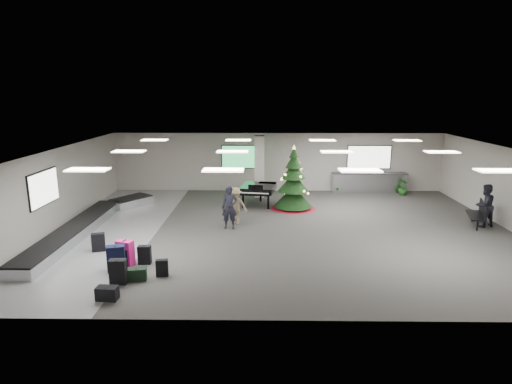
{
  "coord_description": "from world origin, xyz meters",
  "views": [
    {
      "loc": [
        -0.86,
        -16.32,
        5.36
      ],
      "look_at": [
        -1.11,
        1.0,
        1.31
      ],
      "focal_mm": 30.0,
      "sensor_mm": 36.0,
      "label": 1
    }
  ],
  "objects_px": {
    "grand_piano": "(258,189)",
    "pink_suitcase": "(125,253)",
    "traveler_bench": "(485,206)",
    "bench": "(479,213)",
    "traveler_b": "(236,206)",
    "baggage_carousel": "(88,224)",
    "traveler_a": "(230,208)",
    "service_counter": "(369,182)",
    "potted_plant_left": "(338,186)",
    "potted_plant_right": "(403,187)",
    "christmas_tree": "(293,187)"
  },
  "relations": [
    {
      "from": "traveler_bench",
      "to": "potted_plant_left",
      "type": "height_order",
      "value": "traveler_bench"
    },
    {
      "from": "baggage_carousel",
      "to": "pink_suitcase",
      "type": "xyz_separation_m",
      "value": [
        2.66,
        -3.58,
        0.19
      ]
    },
    {
      "from": "baggage_carousel",
      "to": "traveler_a",
      "type": "relative_size",
      "value": 5.58
    },
    {
      "from": "traveler_b",
      "to": "potted_plant_left",
      "type": "distance_m",
      "value": 7.75
    },
    {
      "from": "grand_piano",
      "to": "traveler_a",
      "type": "height_order",
      "value": "traveler_a"
    },
    {
      "from": "bench",
      "to": "traveler_a",
      "type": "bearing_deg",
      "value": -159.82
    },
    {
      "from": "christmas_tree",
      "to": "grand_piano",
      "type": "xyz_separation_m",
      "value": [
        -1.66,
        0.63,
        -0.22
      ]
    },
    {
      "from": "service_counter",
      "to": "pink_suitcase",
      "type": "relative_size",
      "value": 4.85
    },
    {
      "from": "baggage_carousel",
      "to": "service_counter",
      "type": "xyz_separation_m",
      "value": [
        12.84,
        6.73,
        0.33
      ]
    },
    {
      "from": "baggage_carousel",
      "to": "bench",
      "type": "distance_m",
      "value": 15.84
    },
    {
      "from": "service_counter",
      "to": "traveler_b",
      "type": "distance_m",
      "value": 9.1
    },
    {
      "from": "traveler_bench",
      "to": "potted_plant_right",
      "type": "bearing_deg",
      "value": -91.79
    },
    {
      "from": "pink_suitcase",
      "to": "bench",
      "type": "relative_size",
      "value": 0.49
    },
    {
      "from": "pink_suitcase",
      "to": "traveler_b",
      "type": "distance_m",
      "value": 5.51
    },
    {
      "from": "bench",
      "to": "potted_plant_left",
      "type": "relative_size",
      "value": 2.38
    },
    {
      "from": "grand_piano",
      "to": "traveler_b",
      "type": "relative_size",
      "value": 1.42
    },
    {
      "from": "baggage_carousel",
      "to": "traveler_b",
      "type": "bearing_deg",
      "value": 8.37
    },
    {
      "from": "service_counter",
      "to": "potted_plant_left",
      "type": "height_order",
      "value": "service_counter"
    },
    {
      "from": "traveler_bench",
      "to": "bench",
      "type": "bearing_deg",
      "value": -26.2
    },
    {
      "from": "traveler_bench",
      "to": "potted_plant_left",
      "type": "xyz_separation_m",
      "value": [
        -4.91,
        5.95,
        -0.53
      ]
    },
    {
      "from": "service_counter",
      "to": "potted_plant_right",
      "type": "xyz_separation_m",
      "value": [
        1.67,
        -0.64,
        -0.12
      ]
    },
    {
      "from": "bench",
      "to": "traveler_bench",
      "type": "xyz_separation_m",
      "value": [
        0.19,
        -0.03,
        0.31
      ]
    },
    {
      "from": "service_counter",
      "to": "bench",
      "type": "relative_size",
      "value": 2.37
    },
    {
      "from": "grand_piano",
      "to": "pink_suitcase",
      "type": "bearing_deg",
      "value": -109.53
    },
    {
      "from": "traveler_a",
      "to": "potted_plant_left",
      "type": "xyz_separation_m",
      "value": [
        5.43,
        6.35,
        -0.51
      ]
    },
    {
      "from": "traveler_bench",
      "to": "potted_plant_left",
      "type": "relative_size",
      "value": 2.47
    },
    {
      "from": "pink_suitcase",
      "to": "potted_plant_left",
      "type": "xyz_separation_m",
      "value": [
        8.46,
        10.16,
        -0.05
      ]
    },
    {
      "from": "pink_suitcase",
      "to": "traveler_b",
      "type": "relative_size",
      "value": 0.54
    },
    {
      "from": "grand_piano",
      "to": "traveler_b",
      "type": "height_order",
      "value": "traveler_b"
    },
    {
      "from": "traveler_a",
      "to": "traveler_bench",
      "type": "xyz_separation_m",
      "value": [
        10.34,
        0.4,
        0.01
      ]
    },
    {
      "from": "service_counter",
      "to": "traveler_a",
      "type": "height_order",
      "value": "traveler_a"
    },
    {
      "from": "pink_suitcase",
      "to": "grand_piano",
      "type": "bearing_deg",
      "value": 80.41
    },
    {
      "from": "grand_piano",
      "to": "bench",
      "type": "relative_size",
      "value": 1.29
    },
    {
      "from": "pink_suitcase",
      "to": "christmas_tree",
      "type": "xyz_separation_m",
      "value": [
        5.79,
        6.88,
        0.63
      ]
    },
    {
      "from": "pink_suitcase",
      "to": "potted_plant_left",
      "type": "bearing_deg",
      "value": 69.43
    },
    {
      "from": "potted_plant_right",
      "to": "bench",
      "type": "bearing_deg",
      "value": -76.39
    },
    {
      "from": "traveler_b",
      "to": "traveler_bench",
      "type": "relative_size",
      "value": 0.88
    },
    {
      "from": "baggage_carousel",
      "to": "traveler_b",
      "type": "height_order",
      "value": "traveler_b"
    },
    {
      "from": "pink_suitcase",
      "to": "traveler_b",
      "type": "xyz_separation_m",
      "value": [
        3.23,
        4.45,
        0.37
      ]
    },
    {
      "from": "christmas_tree",
      "to": "potted_plant_right",
      "type": "height_order",
      "value": "christmas_tree"
    },
    {
      "from": "pink_suitcase",
      "to": "service_counter",
      "type": "bearing_deg",
      "value": 64.58
    },
    {
      "from": "baggage_carousel",
      "to": "potted_plant_left",
      "type": "bearing_deg",
      "value": 30.62
    },
    {
      "from": "service_counter",
      "to": "bench",
      "type": "height_order",
      "value": "service_counter"
    },
    {
      "from": "baggage_carousel",
      "to": "grand_piano",
      "type": "xyz_separation_m",
      "value": [
        6.78,
        3.93,
        0.6
      ]
    },
    {
      "from": "service_counter",
      "to": "traveler_b",
      "type": "relative_size",
      "value": 2.61
    },
    {
      "from": "christmas_tree",
      "to": "traveler_a",
      "type": "relative_size",
      "value": 1.74
    },
    {
      "from": "pink_suitcase",
      "to": "traveler_bench",
      "type": "xyz_separation_m",
      "value": [
        13.37,
        4.21,
        0.48
      ]
    },
    {
      "from": "baggage_carousel",
      "to": "christmas_tree",
      "type": "bearing_deg",
      "value": 21.35
    },
    {
      "from": "service_counter",
      "to": "traveler_b",
      "type": "height_order",
      "value": "traveler_b"
    },
    {
      "from": "grand_piano",
      "to": "traveler_bench",
      "type": "height_order",
      "value": "traveler_bench"
    }
  ]
}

